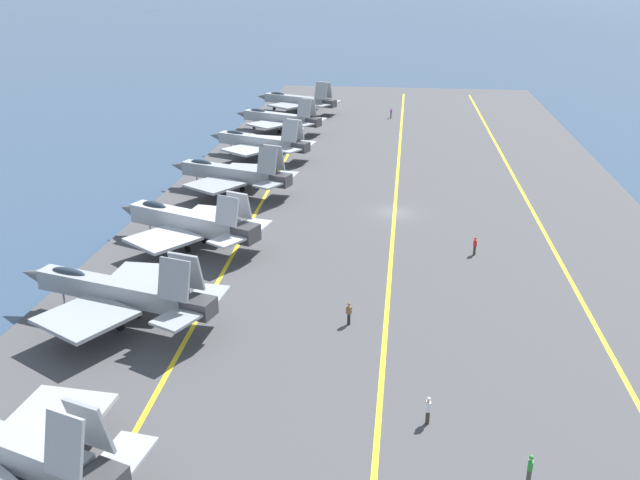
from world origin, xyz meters
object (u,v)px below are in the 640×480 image
(parked_jet_eighth, at_px, (297,100))
(crew_white_vest, at_px, (428,409))
(crew_red_vest, at_px, (475,245))
(parked_jet_seventh, at_px, (279,118))
(crew_green_vest, at_px, (530,468))
(parked_jet_fourth, at_px, (187,221))
(parked_jet_fifth, at_px, (231,173))
(crew_purple_vest, at_px, (391,113))
(parked_jet_second, at_px, (6,446))
(parked_jet_third, at_px, (117,291))
(parked_jet_sixth, at_px, (260,142))
(crew_brown_vest, at_px, (349,313))

(parked_jet_eighth, bearing_deg, crew_white_vest, -166.33)
(crew_red_vest, bearing_deg, parked_jet_seventh, 29.27)
(crew_green_vest, relative_size, crew_red_vest, 1.03)
(parked_jet_fourth, xyz_separation_m, crew_white_vest, (-25.16, -22.35, -1.48))
(parked_jet_eighth, distance_m, crew_red_vest, 71.97)
(parked_jet_fifth, height_order, crew_purple_vest, parked_jet_fifth)
(parked_jet_fifth, relative_size, parked_jet_eighth, 0.97)
(crew_purple_vest, xyz_separation_m, crew_red_vest, (-63.35, -9.68, -0.01))
(parked_jet_fifth, distance_m, crew_red_vest, 31.45)
(parked_jet_second, bearing_deg, crew_green_vest, -82.96)
(parked_jet_third, relative_size, parked_jet_fourth, 1.05)
(parked_jet_sixth, bearing_deg, crew_red_vest, -139.93)
(crew_white_vest, bearing_deg, parked_jet_second, 109.85)
(parked_jet_sixth, xyz_separation_m, crew_red_vest, (-32.46, -27.30, -1.39))
(crew_green_vest, bearing_deg, parked_jet_seventh, 19.22)
(parked_jet_fourth, relative_size, parked_jet_eighth, 0.96)
(crew_brown_vest, bearing_deg, parked_jet_third, 96.25)
(parked_jet_second, xyz_separation_m, parked_jet_seventh, (83.52, 1.61, 0.03))
(parked_jet_second, height_order, crew_white_vest, parked_jet_second)
(crew_white_vest, xyz_separation_m, crew_green_vest, (-4.44, -5.05, -0.00))
(crew_purple_vest, bearing_deg, parked_jet_fifth, 159.81)
(parked_jet_eighth, bearing_deg, crew_purple_vest, -100.19)
(parked_jet_third, height_order, parked_jet_fourth, parked_jet_third)
(parked_jet_second, xyz_separation_m, crew_red_vest, (33.98, -26.16, -1.30))
(parked_jet_sixth, xyz_separation_m, crew_brown_vest, (-47.38, -16.85, -1.36))
(parked_jet_fifth, height_order, parked_jet_sixth, parked_jet_fifth)
(parked_jet_fifth, relative_size, crew_brown_vest, 9.16)
(parked_jet_second, distance_m, parked_jet_fourth, 32.87)
(parked_jet_eighth, bearing_deg, crew_green_vest, -164.14)
(parked_jet_second, height_order, crew_green_vest, parked_jet_second)
(parked_jet_sixth, distance_m, crew_red_vest, 42.44)
(parked_jet_second, relative_size, parked_jet_fifth, 0.93)
(parked_jet_eighth, relative_size, crew_brown_vest, 9.46)
(crew_white_vest, height_order, crew_red_vest, crew_white_vest)
(parked_jet_eighth, xyz_separation_m, crew_red_vest, (-66.54, -27.41, -1.35))
(parked_jet_fourth, bearing_deg, parked_jet_eighth, 0.19)
(crew_red_vest, bearing_deg, parked_jet_fifth, 59.91)
(parked_jet_second, bearing_deg, parked_jet_third, 4.54)
(parked_jet_seventh, bearing_deg, crew_purple_vest, -52.66)
(parked_jet_second, height_order, crew_purple_vest, parked_jet_second)
(parked_jet_seventh, height_order, crew_brown_vest, parked_jet_seventh)
(parked_jet_eighth, bearing_deg, parked_jet_fifth, -179.73)
(parked_jet_third, bearing_deg, parked_jet_fourth, -1.20)
(parked_jet_fourth, bearing_deg, parked_jet_sixth, 0.19)
(parked_jet_seventh, bearing_deg, parked_jet_second, -178.89)
(crew_green_vest, bearing_deg, crew_purple_vest, 6.00)
(parked_jet_fourth, height_order, crew_red_vest, parked_jet_fourth)
(parked_jet_fourth, height_order, parked_jet_fifth, parked_jet_fifth)
(parked_jet_sixth, relative_size, crew_purple_vest, 9.29)
(parked_jet_eighth, bearing_deg, crew_red_vest, -157.61)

